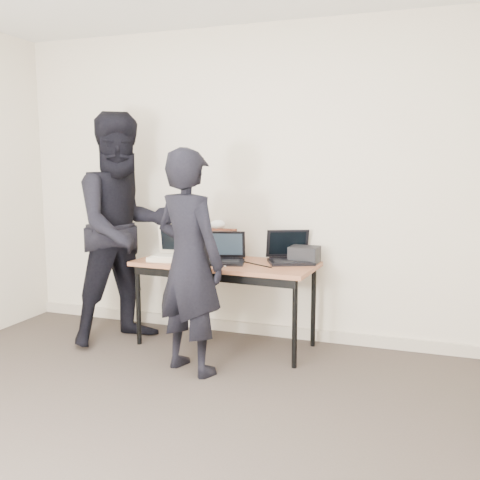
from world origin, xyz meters
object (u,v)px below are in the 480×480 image
at_px(desk, 225,269).
at_px(laptop_right, 290,255).
at_px(laptop_beige, 173,253).
at_px(laptop_center, 225,256).
at_px(person_observer, 125,229).
at_px(leather_satchel, 215,242).
at_px(person_typist, 189,262).
at_px(equipment_box, 304,255).

height_order(desk, laptop_right, laptop_right).
xyz_separation_m(laptop_beige, laptop_center, (0.47, 0.01, 0.00)).
height_order(laptop_beige, person_observer, person_observer).
bearing_deg(laptop_beige, leather_satchel, 35.49).
bearing_deg(laptop_beige, laptop_right, 5.15).
xyz_separation_m(leather_satchel, person_typist, (0.13, -0.83, -0.03)).
bearing_deg(person_observer, laptop_right, -42.91).
xyz_separation_m(laptop_beige, leather_satchel, (0.28, 0.25, 0.07)).
bearing_deg(desk, laptop_right, 22.35).
relative_size(laptop_right, person_typist, 0.28).
bearing_deg(desk, person_observer, -167.30).
relative_size(laptop_center, leather_satchel, 1.05).
relative_size(equipment_box, person_observer, 0.12).
height_order(desk, leather_satchel, leather_satchel).
height_order(laptop_center, laptop_right, laptop_right).
relative_size(leather_satchel, person_observer, 0.19).
bearing_deg(laptop_right, leather_satchel, 150.96).
distance_m(laptop_beige, laptop_center, 0.47).
relative_size(laptop_beige, leather_satchel, 1.00).
distance_m(laptop_right, person_observer, 1.42).
bearing_deg(laptop_right, equipment_box, -15.25).
relative_size(laptop_right, leather_satchel, 1.24).
relative_size(laptop_center, person_observer, 0.20).
relative_size(desk, person_observer, 0.79).
relative_size(laptop_beige, equipment_box, 1.61).
bearing_deg(laptop_right, desk, 174.19).
bearing_deg(laptop_beige, equipment_box, 4.89).
bearing_deg(person_observer, person_typist, -85.31).
distance_m(laptop_beige, laptop_right, 0.99).
xyz_separation_m(equipment_box, person_typist, (-0.68, -0.79, 0.03)).
bearing_deg(equipment_box, leather_satchel, 177.47).
height_order(laptop_center, equipment_box, laptop_center).
xyz_separation_m(laptop_beige, person_observer, (-0.40, -0.11, 0.20)).
distance_m(laptop_center, equipment_box, 0.66).
height_order(person_typist, person_observer, person_observer).
bearing_deg(person_observer, desk, -46.60).
bearing_deg(equipment_box, laptop_right, -170.78).
bearing_deg(desk, leather_satchel, 131.81).
height_order(desk, laptop_beige, laptop_beige).
bearing_deg(person_typist, desk, -74.84).
distance_m(desk, laptop_beige, 0.48).
height_order(desk, equipment_box, equipment_box).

